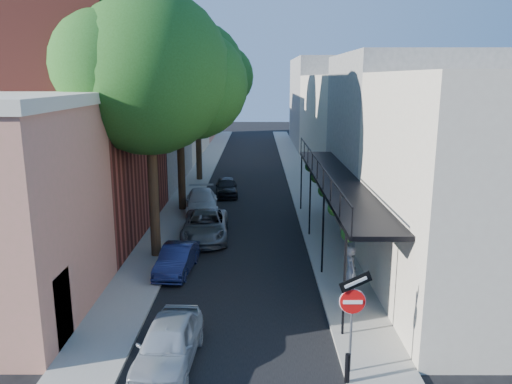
{
  "coord_description": "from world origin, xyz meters",
  "views": [
    {
      "loc": [
        0.67,
        -10.97,
        7.8
      ],
      "look_at": [
        0.63,
        10.82,
        2.8
      ],
      "focal_mm": 35.0,
      "sensor_mm": 36.0,
      "label": 1
    }
  ],
  "objects_px": {
    "oak_far": "(203,71)",
    "parked_car_a": "(168,343)",
    "sign_post": "(353,306)",
    "parked_car_d": "(202,202)",
    "oak_mid": "(186,91)",
    "bollard": "(347,368)",
    "pedestrian": "(351,272)",
    "oak_near": "(160,76)",
    "parked_car_c": "(206,226)",
    "parked_car_e": "(226,187)",
    "parked_car_b": "(177,259)"
  },
  "relations": [
    {
      "from": "parked_car_a",
      "to": "parked_car_d",
      "type": "relative_size",
      "value": 0.84
    },
    {
      "from": "pedestrian",
      "to": "parked_car_e",
      "type": "bearing_deg",
      "value": 14.74
    },
    {
      "from": "sign_post",
      "to": "parked_car_d",
      "type": "bearing_deg",
      "value": 109.1
    },
    {
      "from": "parked_car_b",
      "to": "parked_car_e",
      "type": "distance_m",
      "value": 13.77
    },
    {
      "from": "oak_mid",
      "to": "parked_car_a",
      "type": "distance_m",
      "value": 18.0
    },
    {
      "from": "parked_car_d",
      "to": "pedestrian",
      "type": "relative_size",
      "value": 2.34
    },
    {
      "from": "parked_car_b",
      "to": "parked_car_d",
      "type": "xyz_separation_m",
      "value": [
        0.0,
        9.36,
        0.09
      ]
    },
    {
      "from": "sign_post",
      "to": "bollard",
      "type": "xyz_separation_m",
      "value": [
        -0.16,
        -0.47,
        -1.52
      ]
    },
    {
      "from": "bollard",
      "to": "parked_car_d",
      "type": "height_order",
      "value": "parked_car_d"
    },
    {
      "from": "oak_near",
      "to": "sign_post",
      "type": "bearing_deg",
      "value": -54.91
    },
    {
      "from": "oak_mid",
      "to": "parked_car_d",
      "type": "xyz_separation_m",
      "value": [
        0.82,
        -0.62,
        -6.4
      ]
    },
    {
      "from": "sign_post",
      "to": "parked_car_d",
      "type": "height_order",
      "value": "sign_post"
    },
    {
      "from": "parked_car_d",
      "to": "parked_car_c",
      "type": "bearing_deg",
      "value": -88.33
    },
    {
      "from": "parked_car_c",
      "to": "parked_car_d",
      "type": "height_order",
      "value": "parked_car_c"
    },
    {
      "from": "oak_far",
      "to": "parked_car_d",
      "type": "distance_m",
      "value": 12.32
    },
    {
      "from": "oak_near",
      "to": "parked_car_c",
      "type": "distance_m",
      "value": 7.74
    },
    {
      "from": "parked_car_c",
      "to": "parked_car_e",
      "type": "relative_size",
      "value": 1.33
    },
    {
      "from": "parked_car_c",
      "to": "pedestrian",
      "type": "height_order",
      "value": "pedestrian"
    },
    {
      "from": "oak_near",
      "to": "bollard",
      "type": "bearing_deg",
      "value": -56.88
    },
    {
      "from": "bollard",
      "to": "pedestrian",
      "type": "relative_size",
      "value": 0.41
    },
    {
      "from": "sign_post",
      "to": "pedestrian",
      "type": "height_order",
      "value": "sign_post"
    },
    {
      "from": "bollard",
      "to": "parked_car_b",
      "type": "xyz_separation_m",
      "value": [
        -5.6,
        7.74,
        0.05
      ]
    },
    {
      "from": "parked_car_c",
      "to": "parked_car_e",
      "type": "xyz_separation_m",
      "value": [
        0.47,
        9.31,
        -0.05
      ]
    },
    {
      "from": "oak_near",
      "to": "oak_far",
      "type": "height_order",
      "value": "oak_far"
    },
    {
      "from": "parked_car_a",
      "to": "pedestrian",
      "type": "xyz_separation_m",
      "value": [
        5.77,
        4.08,
        0.44
      ]
    },
    {
      "from": "bollard",
      "to": "parked_car_d",
      "type": "distance_m",
      "value": 18.0
    },
    {
      "from": "parked_car_a",
      "to": "parked_car_c",
      "type": "relative_size",
      "value": 0.8
    },
    {
      "from": "oak_near",
      "to": "parked_car_d",
      "type": "distance_m",
      "value": 10.33
    },
    {
      "from": "oak_far",
      "to": "oak_mid",
      "type": "bearing_deg",
      "value": -90.41
    },
    {
      "from": "parked_car_a",
      "to": "parked_car_c",
      "type": "distance_m",
      "value": 11.16
    },
    {
      "from": "parked_car_d",
      "to": "parked_car_e",
      "type": "distance_m",
      "value": 4.52
    },
    {
      "from": "bollard",
      "to": "oak_near",
      "type": "relative_size",
      "value": 0.07
    },
    {
      "from": "parked_car_c",
      "to": "oak_near",
      "type": "bearing_deg",
      "value": -124.55
    },
    {
      "from": "oak_near",
      "to": "parked_car_d",
      "type": "xyz_separation_m",
      "value": [
        0.77,
        7.35,
        -7.22
      ]
    },
    {
      "from": "oak_far",
      "to": "parked_car_e",
      "type": "relative_size",
      "value": 3.31
    },
    {
      "from": "oak_far",
      "to": "parked_car_a",
      "type": "xyz_separation_m",
      "value": [
        1.58,
        -25.77,
        -7.61
      ]
    },
    {
      "from": "oak_near",
      "to": "parked_car_c",
      "type": "relative_size",
      "value": 2.39
    },
    {
      "from": "sign_post",
      "to": "pedestrian",
      "type": "bearing_deg",
      "value": 79.69
    },
    {
      "from": "oak_mid",
      "to": "parked_car_a",
      "type": "bearing_deg",
      "value": -84.38
    },
    {
      "from": "oak_near",
      "to": "parked_car_c",
      "type": "bearing_deg",
      "value": 58.0
    },
    {
      "from": "parked_car_d",
      "to": "oak_near",
      "type": "bearing_deg",
      "value": -102.63
    },
    {
      "from": "parked_car_c",
      "to": "parked_car_d",
      "type": "xyz_separation_m",
      "value": [
        -0.73,
        4.95,
        -0.01
      ]
    },
    {
      "from": "oak_far",
      "to": "parked_car_a",
      "type": "height_order",
      "value": "oak_far"
    },
    {
      "from": "oak_near",
      "to": "parked_car_b",
      "type": "relative_size",
      "value": 3.33
    },
    {
      "from": "oak_near",
      "to": "pedestrian",
      "type": "bearing_deg",
      "value": -32.5
    },
    {
      "from": "bollard",
      "to": "parked_car_d",
      "type": "relative_size",
      "value": 0.18
    },
    {
      "from": "oak_far",
      "to": "parked_car_a",
      "type": "distance_m",
      "value": 26.92
    },
    {
      "from": "parked_car_a",
      "to": "parked_car_c",
      "type": "xyz_separation_m",
      "value": [
        -0.1,
        11.16,
        0.02
      ]
    },
    {
      "from": "oak_mid",
      "to": "parked_car_c",
      "type": "bearing_deg",
      "value": -74.52
    },
    {
      "from": "oak_near",
      "to": "parked_car_b",
      "type": "height_order",
      "value": "oak_near"
    }
  ]
}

